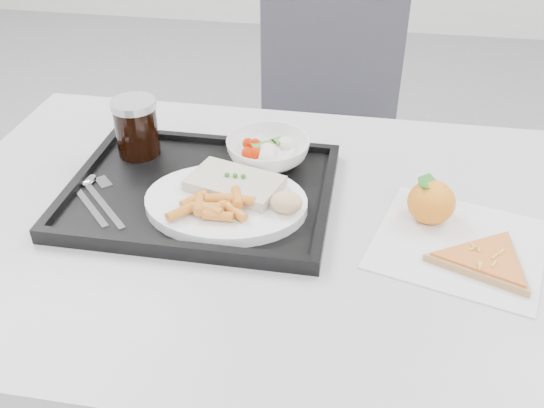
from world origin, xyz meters
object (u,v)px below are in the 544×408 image
at_px(chair, 326,120).
at_px(dinner_plate, 226,203).
at_px(tangerine, 431,202).
at_px(table, 280,250).
at_px(salad_bowl, 268,151).
at_px(cola_glass, 136,126).
at_px(pizza_slice, 486,260).
at_px(tray, 201,192).

xyz_separation_m(chair, dinner_plate, (-0.10, -0.79, 0.24)).
xyz_separation_m(chair, tangerine, (0.23, -0.75, 0.25)).
xyz_separation_m(table, salad_bowl, (-0.05, 0.15, 0.11)).
xyz_separation_m(salad_bowl, tangerine, (0.29, -0.11, -0.00)).
xyz_separation_m(cola_glass, pizza_slice, (0.61, -0.21, -0.06)).
relative_size(cola_glass, tangerine, 1.13).
distance_m(tray, cola_glass, 0.19).
bearing_deg(salad_bowl, table, -72.28).
relative_size(salad_bowl, pizza_slice, 0.76).
relative_size(chair, tangerine, 9.76).
bearing_deg(dinner_plate, cola_glass, 144.12).
relative_size(dinner_plate, salad_bowl, 1.78).
bearing_deg(tray, tangerine, -0.49).
relative_size(table, dinner_plate, 4.44).
bearing_deg(cola_glass, tangerine, -11.10).
bearing_deg(cola_glass, table, -26.15).
distance_m(salad_bowl, pizza_slice, 0.43).
height_order(chair, salad_bowl, chair).
xyz_separation_m(dinner_plate, cola_glass, (-0.20, 0.15, 0.05)).
bearing_deg(cola_glass, salad_bowl, 1.54).
bearing_deg(tangerine, cola_glass, 168.90).
height_order(tray, salad_bowl, salad_bowl).
bearing_deg(pizza_slice, chair, 109.98).
bearing_deg(pizza_slice, tray, 167.03).
bearing_deg(tangerine, chair, 107.15).
distance_m(cola_glass, pizza_slice, 0.65).
relative_size(tray, cola_glass, 4.17).
bearing_deg(dinner_plate, tangerine, 7.25).
height_order(dinner_plate, cola_glass, cola_glass).
distance_m(tray, salad_bowl, 0.15).
height_order(tangerine, pizza_slice, tangerine).
bearing_deg(cola_glass, chair, 64.85).
bearing_deg(table, cola_glass, 153.85).
height_order(table, tray, tray).
bearing_deg(salad_bowl, tangerine, -21.14).
height_order(dinner_plate, pizza_slice, dinner_plate).
xyz_separation_m(tray, tangerine, (0.39, -0.00, 0.03)).
xyz_separation_m(tangerine, pizza_slice, (0.08, -0.10, -0.02)).
bearing_deg(salad_bowl, pizza_slice, -30.39).
bearing_deg(cola_glass, tray, -34.53).
xyz_separation_m(tray, dinner_plate, (0.06, -0.05, 0.02)).
distance_m(dinner_plate, pizza_slice, 0.42).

